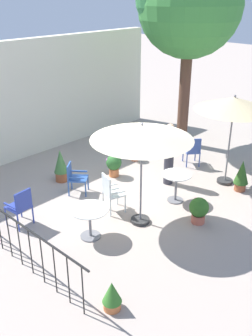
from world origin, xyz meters
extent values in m
plane|color=#A7978B|center=(0.00, 0.00, 0.00)|extent=(60.00, 60.00, 0.00)
cube|color=silver|center=(0.00, 4.28, 1.80)|extent=(10.40, 0.30, 3.60)
cube|color=black|center=(-3.38, 0.00, 1.00)|extent=(0.03, 4.83, 0.03)
cylinder|color=black|center=(-3.38, -2.23, 0.50)|extent=(0.02, 0.02, 1.00)
cylinder|color=black|center=(-3.38, -1.86, 0.50)|extent=(0.02, 0.02, 1.00)
cylinder|color=black|center=(-3.38, -1.48, 0.50)|extent=(0.02, 0.02, 1.00)
cylinder|color=black|center=(-3.38, -1.11, 0.50)|extent=(0.02, 0.02, 1.00)
cylinder|color=black|center=(-3.38, -0.74, 0.50)|extent=(0.02, 0.02, 1.00)
cylinder|color=black|center=(-3.38, -0.37, 0.50)|extent=(0.02, 0.02, 1.00)
cylinder|color=black|center=(-3.38, 0.00, 0.50)|extent=(0.02, 0.02, 1.00)
cylinder|color=brown|center=(4.09, 1.21, 1.69)|extent=(0.37, 0.37, 3.37)
sphere|color=#3A843A|center=(4.09, 1.21, 4.49)|extent=(3.19, 3.19, 3.19)
sphere|color=#317B35|center=(4.89, 1.53, 4.17)|extent=(1.92, 1.92, 1.92)
cylinder|color=#2D2D2D|center=(-0.64, -1.05, 0.04)|extent=(0.44, 0.44, 0.08)
cylinder|color=slate|center=(-0.64, -1.05, 1.18)|extent=(0.04, 0.04, 2.37)
cone|color=beige|center=(-0.64, -1.05, 2.21)|extent=(2.21, 2.21, 0.31)
sphere|color=slate|center=(-0.64, -1.05, 2.40)|extent=(0.06, 0.06, 0.06)
cylinder|color=#2D2D2D|center=(2.50, -1.44, 0.04)|extent=(0.44, 0.44, 0.08)
cylinder|color=slate|center=(2.50, -1.44, 1.22)|extent=(0.04, 0.04, 2.44)
cone|color=#D7BD8B|center=(2.50, -1.44, 2.27)|extent=(2.05, 2.05, 0.34)
sphere|color=slate|center=(2.50, -1.44, 2.47)|extent=(0.06, 0.06, 0.06)
cylinder|color=white|center=(-1.83, -0.65, 0.70)|extent=(0.82, 0.82, 0.02)
cylinder|color=slate|center=(-1.83, -0.65, 0.34)|extent=(0.06, 0.06, 0.68)
cylinder|color=slate|center=(-1.83, -0.65, 0.01)|extent=(0.45, 0.45, 0.03)
cylinder|color=silver|center=(0.71, -1.05, 0.75)|extent=(0.75, 0.75, 0.02)
cylinder|color=slate|center=(0.71, -1.05, 0.37)|extent=(0.06, 0.06, 0.73)
cylinder|color=slate|center=(0.71, -1.05, 0.01)|extent=(0.41, 0.41, 0.03)
cube|color=#2C3D9A|center=(-2.61, 0.90, 0.46)|extent=(0.51, 0.52, 0.04)
cube|color=#2C3D9A|center=(-2.59, 0.68, 0.71)|extent=(0.44, 0.09, 0.45)
cube|color=#2C3D9A|center=(-2.40, 0.92, 0.58)|extent=(0.08, 0.43, 0.03)
cube|color=#2C3D9A|center=(-2.82, 0.87, 0.58)|extent=(0.08, 0.43, 0.03)
cylinder|color=#2C3D9A|center=(-2.43, 1.14, 0.22)|extent=(0.04, 0.04, 0.44)
cylinder|color=#2C3D9A|center=(-2.85, 1.09, 0.22)|extent=(0.04, 0.04, 0.44)
cylinder|color=#2C3D9A|center=(-2.38, 0.70, 0.22)|extent=(0.04, 0.04, 0.44)
cylinder|color=#2C3D9A|center=(-2.80, 0.66, 0.22)|extent=(0.04, 0.04, 0.44)
cube|color=#324A93|center=(2.87, -0.03, 0.45)|extent=(0.65, 0.66, 0.04)
cube|color=#324A93|center=(2.73, -0.21, 0.69)|extent=(0.34, 0.29, 0.45)
cube|color=#324A93|center=(3.02, -0.16, 0.57)|extent=(0.32, 0.37, 0.03)
cube|color=#324A93|center=(2.73, 0.09, 0.57)|extent=(0.32, 0.37, 0.03)
cylinder|color=#324A93|center=(3.17, 0.02, 0.21)|extent=(0.04, 0.04, 0.43)
cylinder|color=#324A93|center=(2.87, 0.27, 0.21)|extent=(0.04, 0.04, 0.43)
cylinder|color=#324A93|center=(2.87, -0.33, 0.21)|extent=(0.04, 0.04, 0.43)
cylinder|color=#324A93|center=(2.57, -0.08, 0.21)|extent=(0.04, 0.04, 0.43)
cube|color=silver|center=(-0.69, -0.25, 0.47)|extent=(0.56, 0.58, 0.04)
cube|color=silver|center=(-0.88, -0.18, 0.74)|extent=(0.18, 0.43, 0.49)
cube|color=silver|center=(-0.76, -0.45, 0.59)|extent=(0.38, 0.17, 0.03)
cube|color=silver|center=(-0.62, -0.05, 0.59)|extent=(0.38, 0.17, 0.03)
cylinder|color=silver|center=(-0.58, -0.51, 0.23)|extent=(0.04, 0.04, 0.45)
cylinder|color=silver|center=(-0.44, -0.11, 0.23)|extent=(0.04, 0.04, 0.45)
cylinder|color=silver|center=(-0.95, -0.38, 0.23)|extent=(0.04, 0.04, 0.45)
cylinder|color=silver|center=(-0.81, 0.02, 0.23)|extent=(0.04, 0.04, 0.45)
cube|color=#2A5096|center=(-0.71, 1.07, 0.43)|extent=(0.64, 0.65, 0.04)
cube|color=#2A5096|center=(-0.85, 1.24, 0.64)|extent=(0.34, 0.29, 0.39)
cube|color=#2A5096|center=(-0.86, 0.94, 0.55)|extent=(0.31, 0.36, 0.03)
cube|color=#2A5096|center=(-0.56, 1.19, 0.55)|extent=(0.31, 0.36, 0.03)
cylinder|color=#2A5096|center=(-0.72, 0.77, 0.20)|extent=(0.04, 0.04, 0.41)
cylinder|color=#2A5096|center=(-0.42, 1.02, 0.20)|extent=(0.04, 0.04, 0.41)
cylinder|color=#2A5096|center=(-1.01, 1.11, 0.20)|extent=(0.04, 0.04, 0.41)
cylinder|color=#2A5096|center=(-0.70, 1.36, 0.20)|extent=(0.04, 0.04, 0.41)
cylinder|color=#A25430|center=(-0.58, 1.96, 0.14)|extent=(0.34, 0.34, 0.27)
cylinder|color=#382819|center=(-0.58, 1.96, 0.26)|extent=(0.30, 0.30, 0.02)
cone|color=#417238|center=(-0.58, 1.96, 0.60)|extent=(0.39, 0.39, 0.67)
cylinder|color=#CF713E|center=(-2.98, -2.48, 0.08)|extent=(0.30, 0.30, 0.16)
cylinder|color=#382819|center=(-2.98, -2.48, 0.15)|extent=(0.26, 0.26, 0.02)
cone|color=#347128|center=(-2.98, -2.48, 0.36)|extent=(0.34, 0.34, 0.40)
cylinder|color=#C5623A|center=(1.89, 1.41, 0.09)|extent=(0.21, 0.21, 0.19)
cylinder|color=#382819|center=(1.89, 1.41, 0.18)|extent=(0.18, 0.18, 0.02)
sphere|color=#2C6124|center=(1.89, 1.41, 0.33)|extent=(0.35, 0.35, 0.35)
cylinder|color=#C5624B|center=(0.27, -2.04, 0.10)|extent=(0.31, 0.31, 0.21)
cylinder|color=#382819|center=(0.27, -2.04, 0.20)|extent=(0.27, 0.27, 0.02)
sphere|color=#316722|center=(0.27, -2.04, 0.40)|extent=(0.45, 0.45, 0.45)
sphere|color=#E03170|center=(0.39, -2.10, 0.41)|extent=(0.10, 0.10, 0.10)
sphere|color=#E03170|center=(0.13, -2.01, 0.35)|extent=(0.12, 0.12, 0.12)
sphere|color=#E03170|center=(0.36, -1.88, 0.51)|extent=(0.09, 0.09, 0.09)
cylinder|color=#BF6B3C|center=(0.65, 1.10, 0.12)|extent=(0.28, 0.28, 0.24)
cylinder|color=#382819|center=(0.65, 1.10, 0.23)|extent=(0.25, 0.25, 0.02)
sphere|color=#2B6129|center=(0.65, 1.10, 0.43)|extent=(0.45, 0.45, 0.45)
sphere|color=#BD50B6|center=(0.63, 1.24, 0.38)|extent=(0.10, 0.10, 0.10)
sphere|color=#BD50B6|center=(0.77, 1.14, 0.48)|extent=(0.11, 0.11, 0.11)
sphere|color=#BD50B6|center=(0.55, 1.24, 0.49)|extent=(0.12, 0.12, 0.12)
sphere|color=#BD50B6|center=(0.64, 0.95, 0.51)|extent=(0.09, 0.09, 0.09)
cylinder|color=brown|center=(2.36, -1.98, 0.11)|extent=(0.30, 0.30, 0.22)
cylinder|color=#382819|center=(2.36, -1.98, 0.21)|extent=(0.27, 0.27, 0.02)
cone|color=#2A531D|center=(2.36, -1.98, 0.55)|extent=(0.39, 0.39, 0.65)
cylinder|color=#33333D|center=(1.37, -0.30, 0.42)|extent=(0.26, 0.26, 0.84)
cylinder|color=#42864F|center=(1.37, -0.30, 1.18)|extent=(0.43, 0.43, 0.67)
sphere|color=tan|center=(1.37, -0.30, 1.62)|extent=(0.23, 0.23, 0.23)
camera|label=1|loc=(-6.38, -6.02, 4.95)|focal=41.10mm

